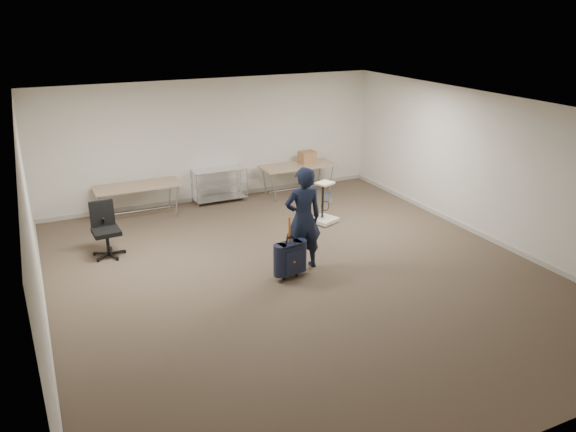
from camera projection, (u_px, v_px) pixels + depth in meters
ground at (300, 274)px, 9.55m from camera, size 9.00×9.00×0.00m
room_shell at (268, 243)px, 10.71m from camera, size 8.00×9.00×9.00m
folding_table_left at (138, 187)px, 11.91m from camera, size 1.80×0.75×0.73m
folding_table_right at (298, 167)px, 13.43m from camera, size 1.80×0.75×0.73m
wire_shelf at (219, 184)px, 12.96m from camera, size 1.22×0.47×0.80m
person at (303, 219)px, 9.51m from camera, size 0.69×0.48×1.81m
suitcase at (290, 258)px, 9.29m from camera, size 0.42×0.29×1.08m
office_chair at (107, 240)px, 10.18m from camera, size 0.61×0.61×1.00m
equipment_cart at (324, 212)px, 11.79m from camera, size 0.62×0.62×0.88m
cardboard_box at (307, 157)px, 13.55m from camera, size 0.42×0.34×0.29m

